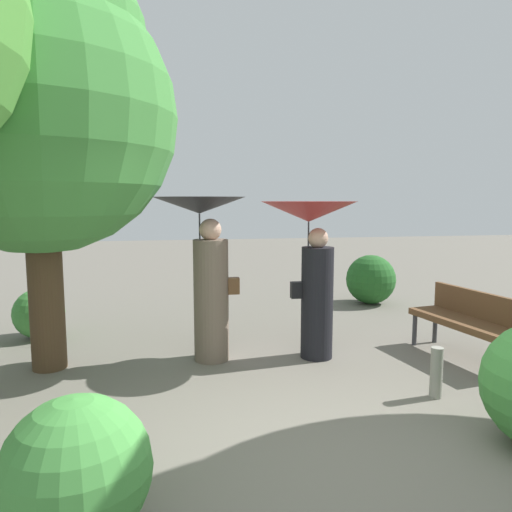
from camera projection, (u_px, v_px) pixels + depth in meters
The scene contains 9 objects.
ground_plane at pixel (324, 458), 3.54m from camera, with size 40.00×40.00×0.00m, color #6B665B.
person_left at pixel (206, 255), 5.57m from camera, with size 1.10×1.10×1.99m.
person_right at pixel (312, 248), 5.65m from camera, with size 1.15×1.15×1.93m.
park_bench at pixel (469, 318), 5.70m from camera, with size 0.73×1.56×0.83m.
tree_near_left at pixel (35, 92), 5.06m from camera, with size 3.06×3.06×4.87m.
bush_path_left at pixel (371, 279), 8.78m from camera, with size 0.93×0.93×0.93m, color #235B23.
bush_behind_bench at pixel (39, 313), 6.59m from camera, with size 0.70×0.70×0.70m, color #428C3D.
bush_far_side at pixel (77, 471), 2.63m from camera, with size 0.85×0.85×0.85m, color #428C3D.
path_marker_post at pixel (436, 373), 4.59m from camera, with size 0.12×0.12×0.51m, color gray.
Camera 1 is at (-1.11, -3.18, 1.95)m, focal length 32.65 mm.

